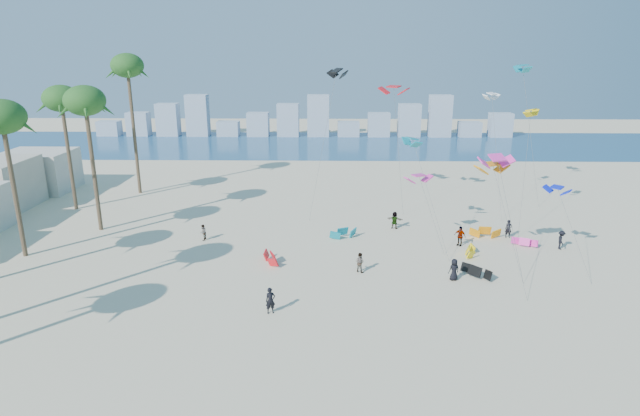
{
  "coord_description": "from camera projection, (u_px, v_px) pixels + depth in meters",
  "views": [
    {
      "loc": [
        3.8,
        -26.21,
        17.33
      ],
      "look_at": [
        3.0,
        16.0,
        4.5
      ],
      "focal_mm": 29.52,
      "sensor_mm": 36.0,
      "label": 1
    }
  ],
  "objects": [
    {
      "name": "kitesurfers_far",
      "position": [
        436.0,
        236.0,
        48.27
      ],
      "size": [
        33.46,
        13.17,
        1.87
      ],
      "color": "black",
      "rests_on": "ground"
    },
    {
      "name": "grounded_kites",
      "position": [
        423.0,
        246.0,
        46.85
      ],
      "size": [
        24.75,
        11.61,
        0.94
      ],
      "color": "red",
      "rests_on": "ground"
    },
    {
      "name": "distant_skyline",
      "position": [
        306.0,
        121.0,
        107.75
      ],
      "size": [
        85.0,
        3.0,
        8.4
      ],
      "color": "#9EADBF",
      "rests_on": "ground"
    },
    {
      "name": "flying_kites",
      "position": [
        454.0,
        112.0,
        50.11
      ],
      "size": [
        26.04,
        28.96,
        16.12
      ],
      "color": "#FF38B3",
      "rests_on": "ground"
    },
    {
      "name": "kitesurfer_near",
      "position": [
        270.0,
        301.0,
        35.69
      ],
      "size": [
        0.79,
        0.65,
        1.85
      ],
      "primitive_type": "imported",
      "rotation": [
        0.0,
        0.0,
        0.35
      ],
      "color": "black",
      "rests_on": "ground"
    },
    {
      "name": "kitesurfer_mid",
      "position": [
        360.0,
        262.0,
        42.36
      ],
      "size": [
        1.0,
        0.96,
        1.64
      ],
      "primitive_type": "imported",
      "rotation": [
        0.0,
        0.0,
        2.55
      ],
      "color": "gray",
      "rests_on": "ground"
    },
    {
      "name": "ground",
      "position": [
        263.0,
        363.0,
        30.18
      ],
      "size": [
        220.0,
        220.0,
        0.0
      ],
      "primitive_type": "plane",
      "color": "beige",
      "rests_on": "ground"
    },
    {
      "name": "palm_row",
      "position": [
        11.0,
        113.0,
        42.47
      ],
      "size": [
        9.57,
        44.8,
        16.86
      ],
      "color": "brown",
      "rests_on": "ground"
    },
    {
      "name": "ocean",
      "position": [
        310.0,
        144.0,
        99.06
      ],
      "size": [
        220.0,
        220.0,
        0.0
      ],
      "primitive_type": "plane",
      "color": "navy",
      "rests_on": "ground"
    }
  ]
}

